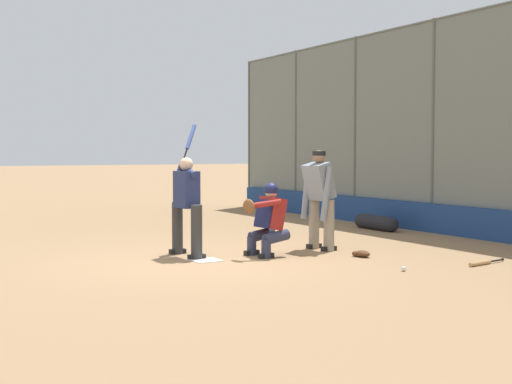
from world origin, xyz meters
TOP-DOWN VIEW (x-y plane):
  - ground_plane at (0.00, 0.00)m, footprint 160.00×160.00m
  - home_plate_marker at (0.00, 0.00)m, footprint 0.43×0.43m
  - backstop_fence at (-0.00, -6.00)m, footprint 19.29×0.08m
  - padding_wall at (0.00, -5.90)m, footprint 18.83×0.18m
  - batter_at_plate at (0.57, 0.08)m, footprint 1.05×0.60m
  - catcher_behind_plate at (-0.02, -1.11)m, footprint 0.65×0.76m
  - umpire_home at (0.17, -2.27)m, footprint 0.71×0.47m
  - spare_bat_near_backstop at (-2.43, -3.49)m, footprint 0.20×0.87m
  - fielding_glove_on_dirt at (-0.88, -2.39)m, footprint 0.30×0.23m
  - baseball_loose at (-2.29, -2.06)m, footprint 0.07×0.07m
  - equipment_bag_dugout_side at (2.22, -5.17)m, footprint 1.36×0.32m

SIDE VIEW (x-z plane):
  - ground_plane at x=0.00m, z-range 0.00..0.00m
  - home_plate_marker at x=0.00m, z-range 0.00..0.01m
  - spare_bat_near_backstop at x=-2.43m, z-range 0.00..0.07m
  - baseball_loose at x=-2.29m, z-range 0.00..0.07m
  - fielding_glove_on_dirt at x=-0.88m, z-range 0.00..0.11m
  - equipment_bag_dugout_side at x=2.22m, z-range 0.00..0.32m
  - padding_wall at x=0.00m, z-range 0.00..0.61m
  - catcher_behind_plate at x=-0.02m, z-range 0.02..1.23m
  - batter_at_plate at x=0.57m, z-range -0.21..1.98m
  - umpire_home at x=0.17m, z-range 0.07..1.81m
  - backstop_fence at x=0.00m, z-range 0.09..4.63m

